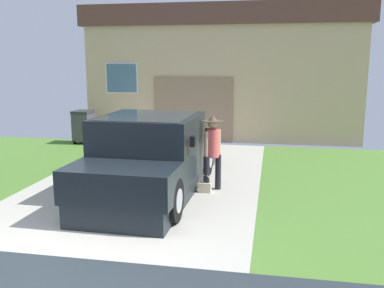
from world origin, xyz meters
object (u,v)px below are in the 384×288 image
Objects in this scene: person_with_hat at (213,147)px; handbag at (205,186)px; house_with_garage at (227,71)px; wheeled_trash_bin at (83,126)px; pickup_truck at (151,159)px.

handbag is (-0.14, -0.17, -0.85)m from person_with_hat.
house_with_garage is at bearing -130.54° from person_with_hat.
handbag is 0.04× the size of house_with_garage.
pickup_truck is at bearing -52.89° from wheeled_trash_bin.
person_with_hat is 1.47× the size of wheeled_trash_bin.
house_with_garage reaches higher than pickup_truck.
house_with_garage reaches higher than handbag.
pickup_truck is 6.52m from wheeled_trash_bin.
person_with_hat is 0.88m from handbag.
person_with_hat is 0.17× the size of house_with_garage.
house_with_garage is (-0.60, 8.48, 1.43)m from person_with_hat.
pickup_truck is 3.21× the size of person_with_hat.
person_with_hat is 7.02m from wheeled_trash_bin.
house_with_garage reaches higher than wheeled_trash_bin.
house_with_garage is 8.87× the size of wheeled_trash_bin.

